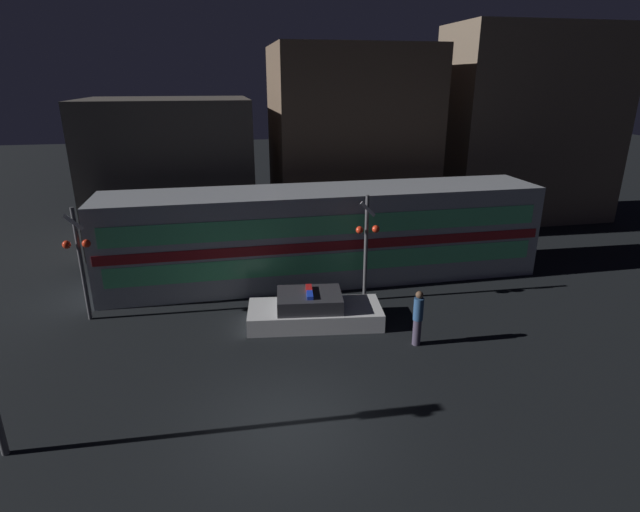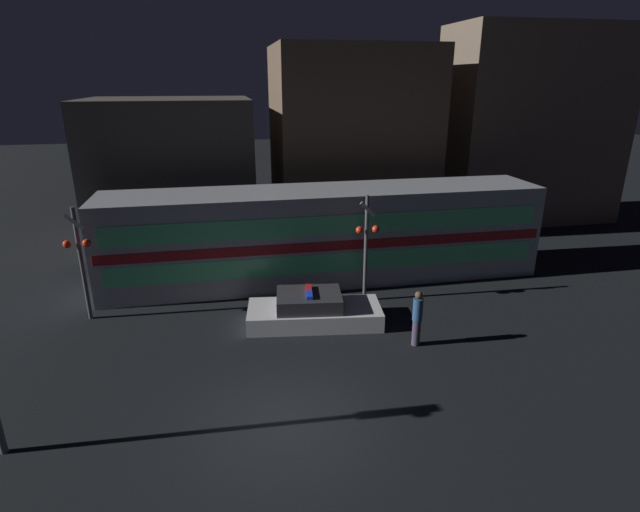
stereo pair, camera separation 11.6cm
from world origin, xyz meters
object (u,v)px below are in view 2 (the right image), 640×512
object	(u,v)px
crossing_signal_near	(366,242)
pedestrian	(417,318)
police_car	(313,311)
train	(325,235)

from	to	relation	value
crossing_signal_near	pedestrian	bearing A→B (deg)	-79.44
police_car	pedestrian	world-z (taller)	pedestrian
police_car	crossing_signal_near	world-z (taller)	crossing_signal_near
police_car	pedestrian	xyz separation A→B (m)	(2.86, -2.06, 0.48)
train	police_car	world-z (taller)	train
police_car	crossing_signal_near	size ratio (longest dim) A/B	1.16
train	pedestrian	bearing A→B (deg)	-74.78
pedestrian	crossing_signal_near	size ratio (longest dim) A/B	0.45
train	police_car	xyz separation A→B (m)	(-1.22, -3.95, -1.42)
train	pedestrian	distance (m)	6.30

